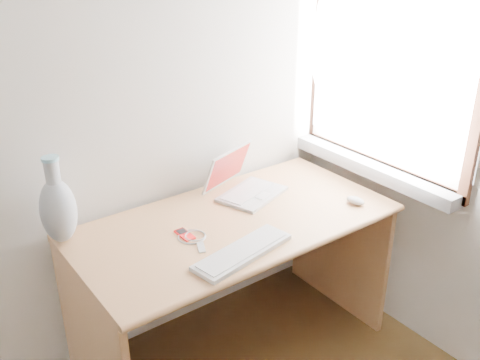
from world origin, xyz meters
TOP-DOWN VIEW (x-y plane):
  - window at (1.72, 1.30)m, footprint 0.11×0.99m
  - desk at (0.95, 1.46)m, footprint 1.36×0.68m
  - laptop at (1.15, 1.55)m, footprint 0.35×0.34m
  - external_keyboard at (0.82, 1.14)m, footprint 0.44×0.20m
  - mouse at (1.47, 1.17)m, footprint 0.06×0.09m
  - ipod at (0.71, 1.39)m, footprint 0.04×0.10m
  - cable_coil at (0.73, 1.36)m, footprint 0.13×0.13m
  - remote at (0.72, 1.27)m, footprint 0.05×0.07m
  - vase at (0.31, 1.64)m, footprint 0.14×0.14m

SIDE VIEW (x-z plane):
  - desk at x=0.95m, z-range 0.15..0.87m
  - remote at x=0.72m, z-range 0.72..0.72m
  - cable_coil at x=0.73m, z-range 0.72..0.72m
  - ipod at x=0.71m, z-range 0.72..0.73m
  - external_keyboard at x=0.82m, z-range 0.72..0.74m
  - mouse at x=1.47m, z-range 0.72..0.75m
  - laptop at x=1.15m, z-range 0.66..0.87m
  - vase at x=0.31m, z-range 0.68..1.04m
  - window at x=1.72m, z-range 0.72..1.83m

